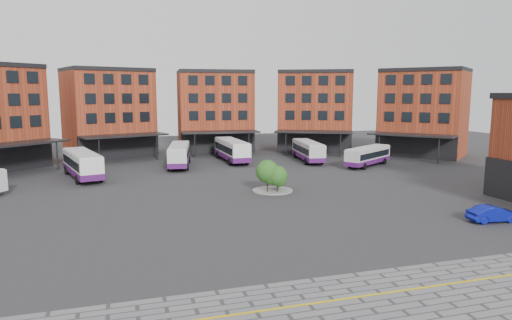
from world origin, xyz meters
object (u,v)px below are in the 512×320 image
object	(u,v)px
bus_e	(308,151)
bus_d	(232,150)
bus_c	(179,155)
tree_island	(274,176)
blue_car	(493,214)
bus_b	(82,164)
bus_f	(368,156)

from	to	relation	value
bus_e	bus_d	bearing A→B (deg)	172.78
bus_c	bus_e	world-z (taller)	bus_c
tree_island	bus_d	xyz separation A→B (m)	(0.93, 22.72, 0.03)
bus_c	blue_car	distance (m)	42.03
bus_c	bus_b	bearing A→B (deg)	-145.57
bus_b	bus_c	world-z (taller)	bus_b
bus_e	blue_car	world-z (taller)	bus_e
tree_island	bus_f	world-z (taller)	tree_island
bus_e	tree_island	bearing A→B (deg)	-114.05
tree_island	bus_f	bearing A→B (deg)	33.63
bus_e	bus_f	distance (m)	9.51
bus_b	blue_car	size ratio (longest dim) A/B	2.91
bus_c	bus_d	distance (m)	8.82
blue_car	bus_b	bearing A→B (deg)	53.76
bus_d	bus_e	size ratio (longest dim) A/B	1.07
bus_d	bus_e	xyz separation A→B (m)	(11.47, -3.20, -0.15)
bus_d	bus_e	bearing A→B (deg)	-16.69
tree_island	bus_c	distance (m)	21.48
bus_b	bus_f	bearing A→B (deg)	-17.36
bus_c	bus_f	bearing A→B (deg)	-5.71
bus_f	bus_b	bearing A→B (deg)	-125.70
bus_c	blue_car	bearing A→B (deg)	-49.36
bus_b	bus_f	distance (m)	39.16
bus_d	blue_car	bearing A→B (deg)	-72.98
bus_d	blue_car	distance (m)	40.94
bus_b	tree_island	bearing A→B (deg)	-49.99
bus_b	bus_e	size ratio (longest dim) A/B	1.08
bus_b	bus_d	xyz separation A→B (m)	(21.21, 8.30, 0.01)
bus_d	blue_car	xyz separation A→B (m)	(12.73, -38.90, -1.14)
bus_c	bus_d	world-z (taller)	bus_d
bus_e	bus_c	bearing A→B (deg)	-173.37
bus_b	blue_car	bearing A→B (deg)	-56.60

